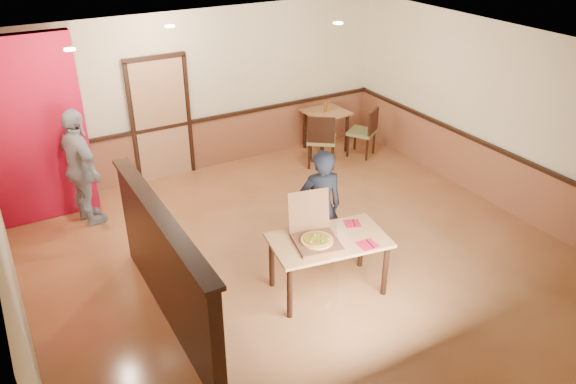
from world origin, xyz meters
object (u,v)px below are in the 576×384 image
diner (320,208)px  condiment (325,107)px  diner_chair (316,226)px  side_table (326,120)px  pizza_box (315,236)px  passerby (81,168)px  side_chair_right (365,130)px  main_table (329,246)px  side_chair_left (321,138)px

diner → condiment: size_ratio=9.95×
diner → diner_chair: bearing=-89.6°
side_table → pizza_box: pizza_box is taller
diner → passerby: passerby is taller
diner_chair → side_chair_right: size_ratio=0.91×
pizza_box → passerby: bearing=135.3°
passerby → condiment: size_ratio=10.90×
passerby → pizza_box: (2.05, -3.16, -0.07)m
diner_chair → pizza_box: (-0.45, -0.70, 0.36)m
passerby → side_chair_right: bearing=-105.3°
pizza_box → condiment: size_ratio=4.28×
pizza_box → condiment: 4.46m
side_chair_right → diner_chair: bearing=9.1°
side_table → diner: size_ratio=0.48×
diner → condiment: (2.11, 3.12, 0.05)m
diner → side_table: bearing=-112.6°
main_table → pizza_box: size_ratio=2.16×
main_table → diner_chair: 0.80m
main_table → condiment: condiment is taller
side_table → pizza_box: size_ratio=1.12×
side_table → diner_chair: bearing=-125.2°
side_chair_right → pizza_box: 4.35m
pizza_box → diner: bearing=65.1°
side_chair_left → pizza_box: bearing=91.8°
diner_chair → condiment: condiment is taller
diner_chair → side_chair_right: 3.53m
side_table → side_chair_left: bearing=-128.9°
main_table → pizza_box: pizza_box is taller
side_chair_right → condiment: 0.87m
side_table → pizza_box: 4.50m
main_table → side_chair_right: (2.88, 3.12, -0.13)m
side_chair_right → pizza_box: size_ratio=1.33×
side_chair_left → diner_chair: bearing=91.5°
side_table → pizza_box: (-2.57, -3.69, 0.21)m
diner_chair → side_table: (2.11, 2.99, 0.14)m
diner → main_table: bearing=78.9°
pizza_box → diner_chair: bearing=69.4°
side_table → passerby: passerby is taller
diner_chair → diner: size_ratio=0.52×
side_chair_left → diner: 3.03m
diner_chair → side_chair_left: bearing=69.6°
pizza_box → side_chair_right: bearing=57.6°
main_table → diner: 0.67m
side_chair_left → condiment: 0.82m
main_table → side_table: size_ratio=1.93×
diner_chair → side_chair_left: size_ratio=0.84×
passerby → condiment: (4.58, 0.52, -0.03)m
diner_chair → side_chair_left: 2.88m
main_table → diner: size_ratio=0.93×
diner_chair → condiment: size_ratio=5.18×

